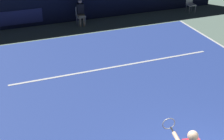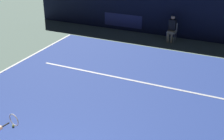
# 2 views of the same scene
# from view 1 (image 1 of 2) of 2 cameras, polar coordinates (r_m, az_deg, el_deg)

# --- Properties ---
(ground_plane) EXTENTS (31.74, 31.74, 0.00)m
(ground_plane) POSITION_cam_1_polar(r_m,az_deg,el_deg) (11.14, 4.24, -3.85)
(ground_plane) COLOR slate
(court_surface) EXTENTS (10.21, 11.17, 0.01)m
(court_surface) POSITION_cam_1_polar(r_m,az_deg,el_deg) (11.14, 4.24, -3.82)
(court_surface) COLOR #2D479E
(court_surface) RESTS_ON ground
(line_service) EXTENTS (7.97, 0.10, 0.01)m
(line_service) POSITION_cam_1_polar(r_m,az_deg,el_deg) (12.70, 0.59, 0.56)
(line_service) COLOR white
(line_service) RESTS_ON court_surface
(line_judge_on_chair) EXTENTS (0.45, 0.54, 1.32)m
(line_judge_on_chair) POSITION_cam_1_polar(r_m,az_deg,el_deg) (16.80, -5.41, 9.91)
(line_judge_on_chair) COLOR white
(line_judge_on_chair) RESTS_ON ground
(courtside_chair_near) EXTENTS (0.45, 0.42, 0.88)m
(courtside_chair_near) POSITION_cam_1_polar(r_m,az_deg,el_deg) (19.25, 13.33, 11.07)
(courtside_chair_near) COLOR white
(courtside_chair_near) RESTS_ON ground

